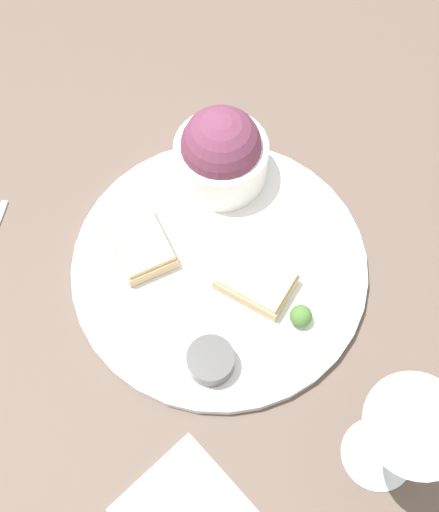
# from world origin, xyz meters

# --- Properties ---
(ground_plane) EXTENTS (4.00, 4.00, 0.00)m
(ground_plane) POSITION_xyz_m (0.00, 0.00, 0.00)
(ground_plane) COLOR brown
(dinner_plate) EXTENTS (0.34, 0.34, 0.01)m
(dinner_plate) POSITION_xyz_m (0.00, 0.00, 0.01)
(dinner_plate) COLOR white
(dinner_plate) RESTS_ON ground_plane
(salad_bowl) EXTENTS (0.11, 0.11, 0.11)m
(salad_bowl) POSITION_xyz_m (-0.11, 0.06, 0.06)
(salad_bowl) COLOR white
(salad_bowl) RESTS_ON dinner_plate
(sauce_ramekin) EXTENTS (0.05, 0.05, 0.03)m
(sauce_ramekin) POSITION_xyz_m (0.10, -0.06, 0.03)
(sauce_ramekin) COLOR #4C4C4C
(sauce_ramekin) RESTS_ON dinner_plate
(cheese_toast_near) EXTENTS (0.08, 0.06, 0.03)m
(cheese_toast_near) POSITION_xyz_m (-0.06, -0.07, 0.03)
(cheese_toast_near) COLOR #D1B27F
(cheese_toast_near) RESTS_ON dinner_plate
(cheese_toast_far) EXTENTS (0.10, 0.09, 0.03)m
(cheese_toast_far) POSITION_xyz_m (0.04, 0.03, 0.03)
(cheese_toast_far) COLOR #D1B27F
(cheese_toast_far) RESTS_ON dinner_plate
(wine_glass) EXTENTS (0.09, 0.09, 0.15)m
(wine_glass) POSITION_xyz_m (0.26, 0.05, 0.10)
(wine_glass) COLOR silver
(wine_glass) RESTS_ON ground_plane
(garnish) EXTENTS (0.02, 0.02, 0.02)m
(garnish) POSITION_xyz_m (0.10, 0.05, 0.03)
(garnish) COLOR #477533
(garnish) RESTS_ON dinner_plate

